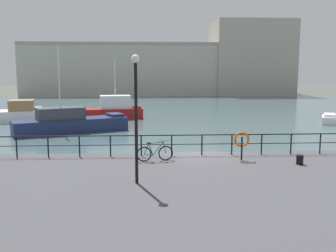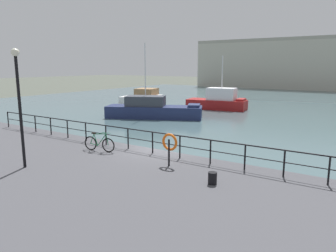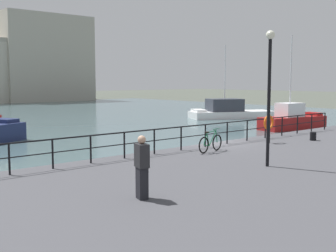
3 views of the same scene
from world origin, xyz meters
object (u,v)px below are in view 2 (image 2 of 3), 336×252
object	(u,v)px
mooring_bollard	(212,178)
quay_lamp_post	(19,94)
life_ring_stand	(170,143)
parked_bicycle	(99,144)
moored_small_launch	(218,101)
moored_green_narrowboat	(153,109)
moored_blue_motorboat	(144,99)

from	to	relation	value
mooring_bollard	quay_lamp_post	size ratio (longest dim) A/B	0.09
life_ring_stand	quay_lamp_post	size ratio (longest dim) A/B	0.29
parked_bicycle	quay_lamp_post	distance (m)	4.54
quay_lamp_post	mooring_bollard	bearing A→B (deg)	18.96
moored_small_launch	life_ring_stand	size ratio (longest dim) A/B	5.08
moored_small_launch	moored_green_narrowboat	bearing A→B (deg)	-114.31
moored_green_narrowboat	moored_small_launch	world-z (taller)	moored_green_narrowboat
moored_blue_motorboat	parked_bicycle	bearing A→B (deg)	-70.75
life_ring_stand	quay_lamp_post	xyz separation A→B (m)	(-4.94, -3.55, 2.12)
moored_blue_motorboat	parked_bicycle	distance (m)	25.02
moored_green_narrowboat	quay_lamp_post	bearing A→B (deg)	-95.78
moored_blue_motorboat	life_ring_stand	size ratio (longest dim) A/B	4.12
moored_green_narrowboat	moored_blue_motorboat	bearing A→B (deg)	107.95
moored_blue_motorboat	quay_lamp_post	world-z (taller)	quay_lamp_post
moored_blue_motorboat	parked_bicycle	size ratio (longest dim) A/B	3.28
quay_lamp_post	parked_bicycle	bearing A→B (deg)	77.84
moored_small_launch	moored_blue_motorboat	bearing A→B (deg)	-174.91
moored_blue_motorboat	life_ring_stand	xyz separation A→B (m)	(17.61, -21.12, 0.91)
moored_blue_motorboat	moored_green_narrowboat	bearing A→B (deg)	-60.45
moored_blue_motorboat	quay_lamp_post	size ratio (longest dim) A/B	1.18
moored_green_narrowboat	quay_lamp_post	world-z (taller)	moored_green_narrowboat
quay_lamp_post	moored_blue_motorboat	bearing A→B (deg)	117.19
moored_green_narrowboat	quay_lamp_post	size ratio (longest dim) A/B	1.93
moored_blue_motorboat	moored_small_launch	distance (m)	9.57
moored_green_narrowboat	moored_blue_motorboat	world-z (taller)	moored_green_narrowboat
moored_small_launch	life_ring_stand	world-z (taller)	moored_small_launch
mooring_bollard	life_ring_stand	xyz separation A→B (m)	(-2.48, 1.00, 0.75)
parked_bicycle	quay_lamp_post	world-z (taller)	quay_lamp_post
life_ring_stand	mooring_bollard	bearing A→B (deg)	-21.91
moored_blue_motorboat	moored_small_launch	xyz separation A→B (m)	(9.31, 2.21, 0.09)
moored_blue_motorboat	moored_small_launch	size ratio (longest dim) A/B	0.81
life_ring_stand	moored_small_launch	bearing A→B (deg)	109.58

